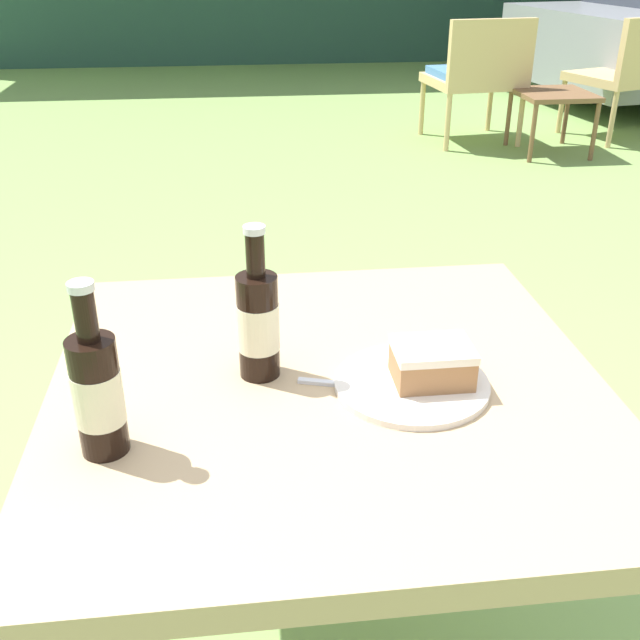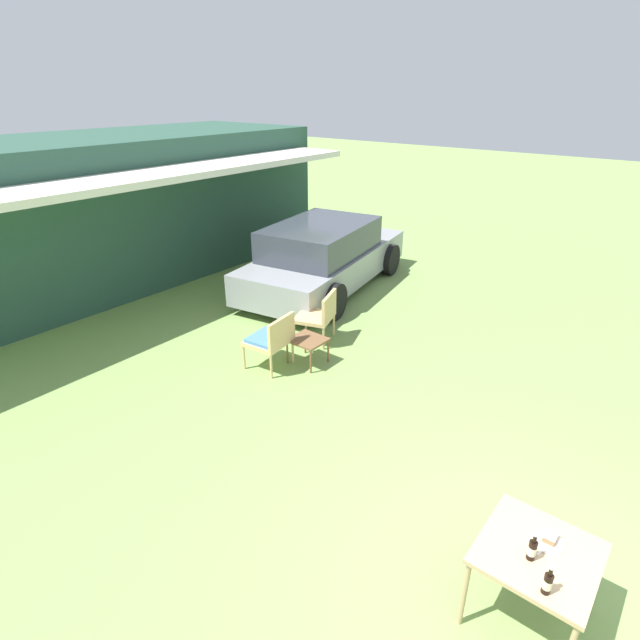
{
  "view_description": "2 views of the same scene",
  "coord_description": "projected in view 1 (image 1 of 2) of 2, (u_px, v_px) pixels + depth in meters",
  "views": [
    {
      "loc": [
        -0.12,
        -0.93,
        1.28
      ],
      "look_at": [
        0.0,
        0.1,
        0.75
      ],
      "focal_mm": 42.0,
      "sensor_mm": 36.0,
      "label": 1
    },
    {
      "loc": [
        -2.98,
        -0.35,
        3.75
      ],
      "look_at": [
        1.75,
        3.43,
        0.9
      ],
      "focal_mm": 28.0,
      "sensor_mm": 36.0,
      "label": 2
    }
  ],
  "objects": [
    {
      "name": "wicker_chair_cushioned",
      "position": [
        477.0,
        73.0,
        5.05
      ],
      "size": [
        0.64,
        0.61,
        0.83
      ],
      "rotation": [
        0.0,
        0.0,
        3.26
      ],
      "color": "tan",
      "rests_on": "ground_plane"
    },
    {
      "name": "patio_table",
      "position": [
        328.0,
        420.0,
        1.13
      ],
      "size": [
        0.81,
        0.8,
        0.7
      ],
      "color": "tan",
      "rests_on": "ground_plane"
    },
    {
      "name": "cola_bottle_near",
      "position": [
        258.0,
        322.0,
        1.08
      ],
      "size": [
        0.06,
        0.06,
        0.23
      ],
      "color": "black",
      "rests_on": "patio_table"
    },
    {
      "name": "fork",
      "position": [
        362.0,
        386.0,
        1.08
      ],
      "size": [
        0.18,
        0.06,
        0.01
      ],
      "color": "silver",
      "rests_on": "patio_table"
    },
    {
      "name": "cake_on_plate",
      "position": [
        422.0,
        373.0,
        1.08
      ],
      "size": [
        0.23,
        0.23,
        0.07
      ],
      "color": "silver",
      "rests_on": "patio_table"
    },
    {
      "name": "wicker_chair_plain",
      "position": [
        631.0,
        70.0,
        5.14
      ],
      "size": [
        0.73,
        0.71,
        0.83
      ],
      "rotation": [
        0.0,
        0.0,
        3.48
      ],
      "color": "tan",
      "rests_on": "ground_plane"
    },
    {
      "name": "garden_side_table",
      "position": [
        554.0,
        99.0,
        4.85
      ],
      "size": [
        0.46,
        0.5,
        0.4
      ],
      "color": "brown",
      "rests_on": "ground_plane"
    },
    {
      "name": "cola_bottle_far",
      "position": [
        97.0,
        392.0,
        0.92
      ],
      "size": [
        0.06,
        0.06,
        0.23
      ],
      "color": "black",
      "rests_on": "patio_table"
    }
  ]
}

